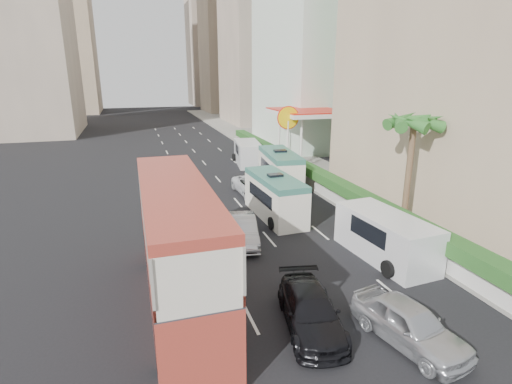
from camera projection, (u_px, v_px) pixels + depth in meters
name	position (u px, v px, depth m)	size (l,w,h in m)	color
ground_plane	(313.00, 280.00, 18.32)	(200.00, 200.00, 0.00)	black
double_decker_bus	(178.00, 245.00, 15.89)	(2.50, 11.00, 5.06)	#AE3A2C
car_silver_lane_a	(242.00, 242.00, 22.36)	(1.60, 4.58, 1.51)	#B6B8BD
car_silver_lane_b	(407.00, 342.00, 14.08)	(1.80, 4.47, 1.52)	#B6B8BD
car_black	(310.00, 327.00, 14.94)	(1.93, 4.75, 1.38)	black
van_asset	(253.00, 194.00, 31.18)	(2.26, 4.90, 1.36)	silver
minibus_near	(275.00, 197.00, 25.96)	(2.07, 6.20, 2.75)	silver
minibus_far	(280.00, 170.00, 32.78)	(2.22, 6.65, 2.95)	silver
panel_van_near	(385.00, 237.00, 20.21)	(2.29, 5.73, 2.29)	silver
panel_van_far	(248.00, 153.00, 41.15)	(2.27, 5.68, 2.27)	silver
sidewalk	(291.00, 158.00, 43.72)	(6.00, 120.00, 0.18)	#99968C
kerb_wall	(309.00, 180.00, 32.69)	(0.30, 44.00, 1.00)	silver
hedge	(310.00, 170.00, 32.45)	(1.10, 44.00, 0.70)	#2D6626
palm_tree	(408.00, 175.00, 23.23)	(0.36, 0.36, 6.40)	brown
shell_station	(307.00, 136.00, 41.41)	(6.50, 8.00, 5.50)	silver
tower_far_a	(232.00, 14.00, 91.82)	(14.00, 14.00, 44.00)	tan
tower_far_b	(213.00, 32.00, 112.52)	(14.00, 14.00, 40.00)	#B7A490
tower_left_b	(51.00, 7.00, 87.76)	(16.00, 16.00, 46.00)	tan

